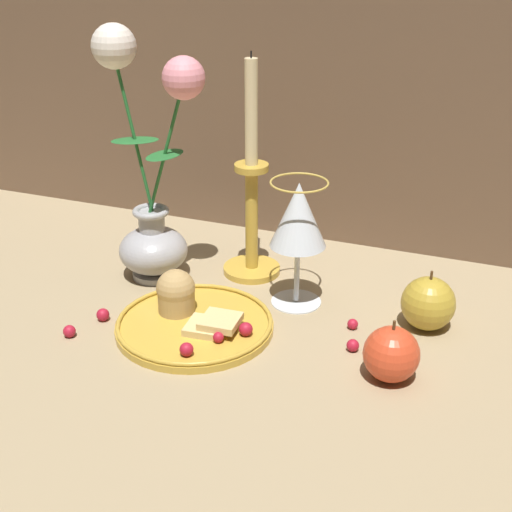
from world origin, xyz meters
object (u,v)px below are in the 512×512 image
Objects in this scene: vase at (151,190)px; plate_with_pastries at (191,317)px; candlestick at (252,207)px; wine_glass at (298,219)px; apple_near_glass at (391,354)px; apple_beside_vase at (428,303)px.

plate_with_pastries is at bearing -44.83° from vase.
plate_with_pastries is 0.63× the size of candlestick.
wine_glass reaches higher than apple_near_glass.
vase is 4.69× the size of apple_near_glass.
wine_glass is at bearing 46.66° from plate_with_pastries.
candlestick is at bearing 166.30° from apple_beside_vase.
plate_with_pastries is at bearing -158.72° from apple_beside_vase.
candlestick reaches higher than wine_glass.
plate_with_pastries is at bearing 175.71° from apple_near_glass.
plate_with_pastries is (0.12, -0.12, -0.13)m from vase.
wine_glass is 0.21m from apple_beside_vase.
vase reaches higher than apple_near_glass.
apple_near_glass is at bearing -19.26° from vase.
apple_near_glass is (-0.02, -0.14, -0.00)m from apple_beside_vase.
apple_beside_vase is (0.42, -0.00, -0.11)m from vase.
wine_glass is at bearing -34.96° from candlestick.
wine_glass is 2.17× the size of apple_beside_vase.
vase is 0.23m from wine_glass.
apple_beside_vase is at bearing -13.70° from candlestick.
candlestick is 0.35m from apple_near_glass.
wine_glass is 0.24m from apple_near_glass.
vase is 1.11× the size of candlestick.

